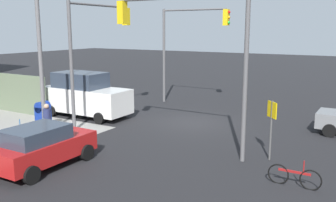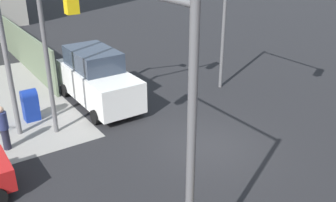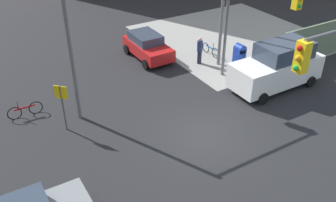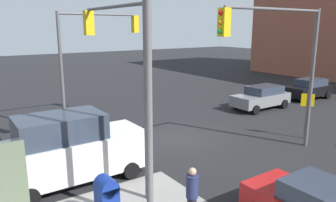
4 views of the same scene
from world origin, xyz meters
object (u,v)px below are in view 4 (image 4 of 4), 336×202
at_px(street_lamp_corner, 144,64).
at_px(traffic_signal_se_corner, 93,47).
at_px(traffic_signal_nw_corner, 282,52).
at_px(van_white_delivery, 71,149).
at_px(pedestrian_crossing, 192,195).
at_px(hatchback_black, 309,89).
at_px(traffic_signal_ne_corner, 119,58).
at_px(mailbox_blue, 107,198).
at_px(hatchback_gray, 262,97).

bearing_deg(street_lamp_corner, traffic_signal_se_corner, -103.93).
distance_m(traffic_signal_nw_corner, van_white_delivery, 9.39).
relative_size(traffic_signal_nw_corner, pedestrian_crossing, 3.67).
distance_m(street_lamp_corner, hatchback_black, 21.10).
height_order(traffic_signal_ne_corner, street_lamp_corner, street_lamp_corner).
distance_m(traffic_signal_nw_corner, street_lamp_corner, 7.31).
bearing_deg(traffic_signal_se_corner, mailbox_blue, 69.46).
xyz_separation_m(hatchback_gray, hatchback_black, (-5.74, -0.03, -0.00)).
relative_size(traffic_signal_ne_corner, pedestrian_crossing, 3.67).
xyz_separation_m(traffic_signal_nw_corner, van_white_delivery, (8.33, -2.70, -3.39)).
relative_size(hatchback_gray, van_white_delivery, 0.82).
xyz_separation_m(traffic_signal_nw_corner, mailbox_blue, (8.34, 0.50, -3.91)).
bearing_deg(pedestrian_crossing, van_white_delivery, -107.62).
distance_m(hatchback_black, pedestrian_crossing, 20.31).
distance_m(traffic_signal_nw_corner, hatchback_black, 14.25).
distance_m(traffic_signal_ne_corner, hatchback_black, 19.71).
distance_m(traffic_signal_se_corner, traffic_signal_ne_corner, 7.35).
height_order(street_lamp_corner, pedestrian_crossing, street_lamp_corner).
bearing_deg(traffic_signal_nw_corner, street_lamp_corner, 7.41).
height_order(traffic_signal_nw_corner, hatchback_gray, traffic_signal_nw_corner).
bearing_deg(pedestrian_crossing, hatchback_gray, 172.08).
xyz_separation_m(hatchback_black, pedestrian_crossing, (18.55, 8.26, 0.08)).
bearing_deg(traffic_signal_nw_corner, van_white_delivery, -17.95).
height_order(traffic_signal_nw_corner, mailbox_blue, traffic_signal_nw_corner).
xyz_separation_m(traffic_signal_ne_corner, street_lamp_corner, (0.61, 2.83, 0.10)).
distance_m(traffic_signal_nw_corner, mailbox_blue, 9.22).
distance_m(van_white_delivery, pedestrian_crossing, 5.12).
bearing_deg(hatchback_gray, traffic_signal_ne_corner, 18.31).
distance_m(hatchback_gray, van_white_delivery, 15.22).
relative_size(traffic_signal_se_corner, traffic_signal_ne_corner, 1.00).
xyz_separation_m(traffic_signal_se_corner, hatchback_gray, (-11.25, 2.77, -3.75)).
bearing_deg(mailbox_blue, hatchback_black, -161.80).
distance_m(street_lamp_corner, hatchback_gray, 15.95).
xyz_separation_m(traffic_signal_nw_corner, traffic_signal_se_corner, (4.78, -9.00, -0.07)).
height_order(traffic_signal_se_corner, street_lamp_corner, street_lamp_corner).
bearing_deg(van_white_delivery, traffic_signal_nw_corner, 162.05).
relative_size(traffic_signal_nw_corner, mailbox_blue, 4.55).
bearing_deg(traffic_signal_se_corner, traffic_signal_ne_corner, 75.35).
bearing_deg(traffic_signal_se_corner, traffic_signal_nw_corner, 117.97).
relative_size(traffic_signal_ne_corner, street_lamp_corner, 0.81).
bearing_deg(hatchback_gray, van_white_delivery, 13.40).
xyz_separation_m(street_lamp_corner, pedestrian_crossing, (-0.91, 1.06, -3.78)).
xyz_separation_m(traffic_signal_se_corner, traffic_signal_ne_corner, (1.86, 7.11, 0.00)).
height_order(traffic_signal_se_corner, hatchback_gray, traffic_signal_se_corner).
relative_size(street_lamp_corner, hatchback_black, 1.95).
xyz_separation_m(traffic_signal_se_corner, pedestrian_crossing, (1.56, 11.00, -3.67)).
height_order(traffic_signal_ne_corner, pedestrian_crossing, traffic_signal_ne_corner).
xyz_separation_m(traffic_signal_ne_corner, hatchback_gray, (-13.11, -4.34, -3.76)).
bearing_deg(van_white_delivery, pedestrian_crossing, 113.00).
xyz_separation_m(traffic_signal_nw_corner, hatchback_gray, (-6.47, -6.23, -3.82)).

